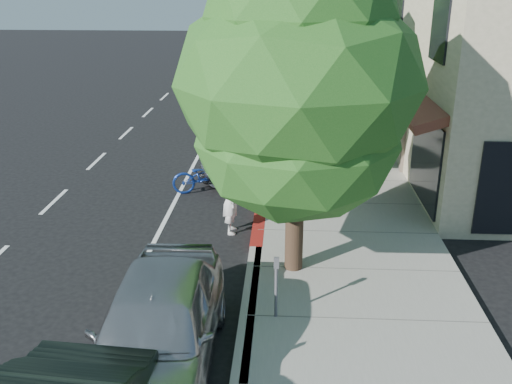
# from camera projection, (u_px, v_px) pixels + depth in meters

# --- Properties ---
(ground) EXTENTS (120.00, 120.00, 0.00)m
(ground) POSITION_uv_depth(u_px,v_px,m) (258.00, 235.00, 14.79)
(ground) COLOR black
(ground) RESTS_ON ground
(sidewalk) EXTENTS (4.60, 56.00, 0.15)m
(sidewalk) POSITION_uv_depth(u_px,v_px,m) (328.00, 147.00, 22.11)
(sidewalk) COLOR gray
(sidewalk) RESTS_ON ground
(curb) EXTENTS (0.30, 56.00, 0.15)m
(curb) POSITION_uv_depth(u_px,v_px,m) (269.00, 146.00, 22.23)
(curb) COLOR #9E998E
(curb) RESTS_ON ground
(curb_red_segment) EXTENTS (0.32, 4.00, 0.15)m
(curb_red_segment) POSITION_uv_depth(u_px,v_px,m) (260.00, 217.00, 15.70)
(curb_red_segment) COLOR maroon
(curb_red_segment) RESTS_ON ground
(storefront_building) EXTENTS (10.00, 36.00, 7.00)m
(storefront_building) POSITION_uv_depth(u_px,v_px,m) (459.00, 34.00, 29.87)
(storefront_building) COLOR beige
(storefront_building) RESTS_ON ground
(street_tree_0) EXTENTS (5.04, 5.04, 7.09)m
(street_tree_0) POSITION_uv_depth(u_px,v_px,m) (298.00, 86.00, 11.38)
(street_tree_0) COLOR black
(street_tree_0) RESTS_ON ground
(street_tree_1) EXTENTS (4.63, 4.63, 7.29)m
(street_tree_1) POSITION_uv_depth(u_px,v_px,m) (296.00, 42.00, 16.90)
(street_tree_1) COLOR black
(street_tree_1) RESTS_ON ground
(street_tree_2) EXTENTS (4.29, 4.29, 6.60)m
(street_tree_2) POSITION_uv_depth(u_px,v_px,m) (294.00, 37.00, 22.66)
(street_tree_2) COLOR black
(street_tree_2) RESTS_ON ground
(street_tree_3) EXTENTS (4.77, 4.77, 7.67)m
(street_tree_3) POSITION_uv_depth(u_px,v_px,m) (293.00, 11.00, 28.02)
(street_tree_3) COLOR black
(street_tree_3) RESTS_ON ground
(street_tree_4) EXTENTS (4.71, 4.71, 7.17)m
(street_tree_4) POSITION_uv_depth(u_px,v_px,m) (293.00, 12.00, 33.75)
(street_tree_4) COLOR black
(street_tree_4) RESTS_ON ground
(street_tree_5) EXTENTS (5.02, 5.02, 7.71)m
(street_tree_5) POSITION_uv_depth(u_px,v_px,m) (292.00, 2.00, 39.24)
(street_tree_5) COLOR black
(street_tree_5) RESTS_ON ground
(cyclist) EXTENTS (0.49, 0.70, 1.85)m
(cyclist) POSITION_uv_depth(u_px,v_px,m) (231.00, 199.00, 14.64)
(cyclist) COLOR silver
(cyclist) RESTS_ON ground
(bicycle) EXTENTS (2.14, 1.08, 1.07)m
(bicycle) POSITION_uv_depth(u_px,v_px,m) (206.00, 176.00, 17.49)
(bicycle) COLOR navy
(bicycle) RESTS_ON ground
(silver_suv) EXTENTS (3.02, 6.05, 1.65)m
(silver_suv) POSITION_uv_depth(u_px,v_px,m) (251.00, 145.00, 19.66)
(silver_suv) COLOR #99999D
(silver_suv) RESTS_ON ground
(dark_sedan) EXTENTS (1.69, 4.77, 1.57)m
(dark_sedan) POSITION_uv_depth(u_px,v_px,m) (229.00, 96.00, 28.17)
(dark_sedan) COLOR #212427
(dark_sedan) RESTS_ON ground
(white_pickup) EXTENTS (2.41, 5.10, 1.44)m
(white_pickup) POSITION_uv_depth(u_px,v_px,m) (268.00, 78.00, 33.60)
(white_pickup) COLOR silver
(white_pickup) RESTS_ON ground
(dark_suv_far) EXTENTS (2.07, 4.63, 1.55)m
(dark_suv_far) POSITION_uv_depth(u_px,v_px,m) (269.00, 69.00, 36.27)
(dark_suv_far) COLOR black
(dark_suv_far) RESTS_ON ground
(near_car_a) EXTENTS (2.11, 5.01, 1.69)m
(near_car_a) POSITION_uv_depth(u_px,v_px,m) (158.00, 327.00, 9.42)
(near_car_a) COLOR #A1A1A6
(near_car_a) RESTS_ON ground
(pedestrian) EXTENTS (1.21, 1.15, 1.98)m
(pedestrian) POSITION_uv_depth(u_px,v_px,m) (345.00, 100.00, 25.34)
(pedestrian) COLOR black
(pedestrian) RESTS_ON sidewalk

